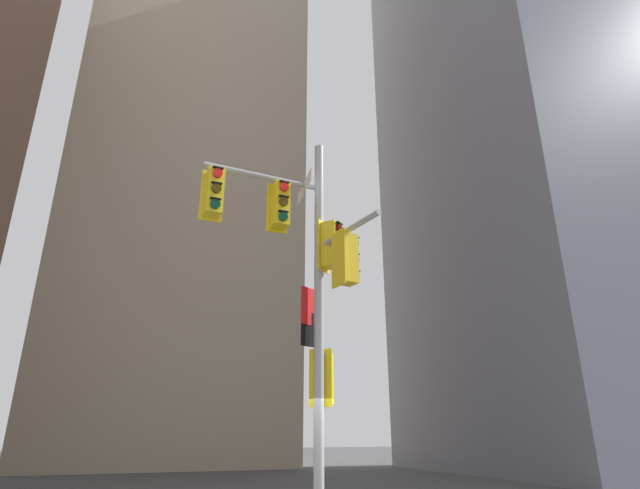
# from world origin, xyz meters

# --- Properties ---
(building_tower_right) EXTENTS (14.84, 14.84, 41.98)m
(building_tower_right) POSITION_xyz_m (19.16, 11.87, 20.99)
(building_tower_right) COLOR slate
(building_tower_right) RESTS_ON ground
(building_mid_block) EXTENTS (14.65, 14.65, 48.93)m
(building_mid_block) POSITION_xyz_m (-1.30, 26.26, 24.47)
(building_mid_block) COLOR tan
(building_mid_block) RESTS_ON ground
(signal_pole_assembly) EXTENTS (3.10, 2.93, 8.21)m
(signal_pole_assembly) POSITION_xyz_m (-0.37, -0.19, 4.93)
(signal_pole_assembly) COLOR #9EA0A3
(signal_pole_assembly) RESTS_ON ground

